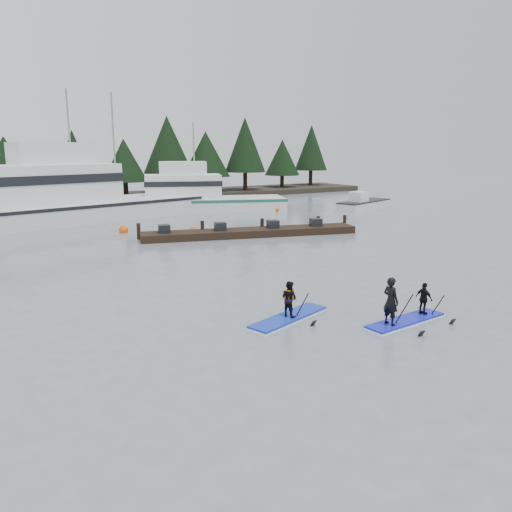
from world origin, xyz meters
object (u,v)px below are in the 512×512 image
fishing_boat_large (80,209)px  paddleboard_duo (404,307)px  fishing_boat_medium (199,204)px  floating_dock (251,232)px  paddleboard_solo (289,308)px

fishing_boat_large → paddleboard_duo: fishing_boat_large is taller
fishing_boat_large → paddleboard_duo: 29.81m
fishing_boat_large → paddleboard_duo: size_ratio=6.49×
fishing_boat_medium → floating_dock: size_ratio=1.08×
fishing_boat_medium → paddleboard_duo: 31.10m
fishing_boat_medium → paddleboard_solo: (-9.63, -28.15, -0.22)m
fishing_boat_large → fishing_boat_medium: (10.50, 0.83, -0.24)m
fishing_boat_medium → paddleboard_solo: fishing_boat_medium is taller
floating_dock → paddleboard_duo: size_ratio=4.35×
fishing_boat_medium → floating_dock: (-2.65, -13.78, -0.38)m
fishing_boat_large → paddleboard_solo: 27.34m
floating_dock → paddleboard_solo: (-6.99, -14.38, 0.17)m
fishing_boat_medium → paddleboard_duo: (-6.65, -30.38, -0.07)m
floating_dock → paddleboard_duo: 17.08m
floating_dock → fishing_boat_large: bearing=136.5°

